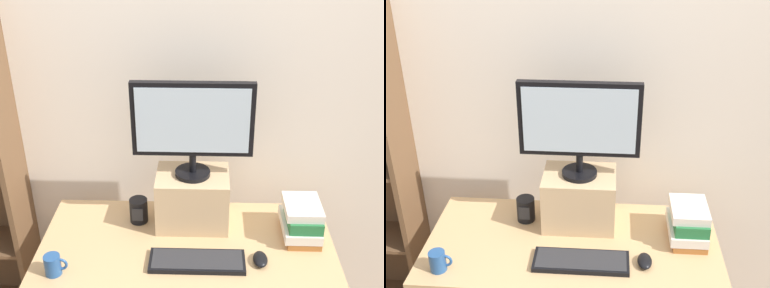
# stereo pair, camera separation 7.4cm
# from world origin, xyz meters

# --- Properties ---
(back_wall) EXTENTS (7.00, 0.08, 2.60)m
(back_wall) POSITION_xyz_m (0.00, 0.49, 1.30)
(back_wall) COLOR beige
(back_wall) RESTS_ON ground_plane
(desk) EXTENTS (1.36, 0.66, 0.74)m
(desk) POSITION_xyz_m (0.00, 0.00, 0.66)
(desk) COLOR tan
(desk) RESTS_ON ground_plane
(riser_box) EXTENTS (0.34, 0.26, 0.27)m
(riser_box) POSITION_xyz_m (0.02, 0.16, 0.87)
(riser_box) COLOR tan
(riser_box) RESTS_ON desk
(computer_monitor) EXTENTS (0.55, 0.17, 0.46)m
(computer_monitor) POSITION_xyz_m (0.02, 0.16, 1.27)
(computer_monitor) COLOR black
(computer_monitor) RESTS_ON riser_box
(keyboard) EXTENTS (0.42, 0.15, 0.02)m
(keyboard) POSITION_xyz_m (0.05, -0.15, 0.75)
(keyboard) COLOR black
(keyboard) RESTS_ON desk
(computer_mouse) EXTENTS (0.06, 0.10, 0.04)m
(computer_mouse) POSITION_xyz_m (0.33, -0.13, 0.76)
(computer_mouse) COLOR black
(computer_mouse) RESTS_ON desk
(book_stack) EXTENTS (0.17, 0.26, 0.18)m
(book_stack) POSITION_xyz_m (0.54, 0.07, 0.82)
(book_stack) COLOR #AD662D
(book_stack) RESTS_ON desk
(coffee_mug) EXTENTS (0.10, 0.07, 0.09)m
(coffee_mug) POSITION_xyz_m (-0.56, -0.23, 0.79)
(coffee_mug) COLOR #234C84
(coffee_mug) RESTS_ON desk
(desk_speaker) EXTENTS (0.09, 0.09, 0.12)m
(desk_speaker) POSITION_xyz_m (-0.24, 0.16, 0.80)
(desk_speaker) COLOR black
(desk_speaker) RESTS_ON desk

